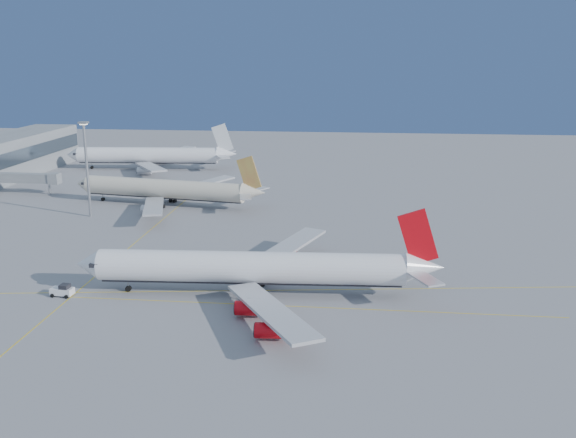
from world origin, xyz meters
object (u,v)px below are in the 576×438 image
at_px(light_mast, 86,161).
at_px(airliner_virgin, 259,268).
at_px(airliner_etihad, 167,189).
at_px(pushback_tug, 63,291).
at_px(airliner_third, 152,155).

bearing_deg(light_mast, airliner_virgin, -44.03).
xyz_separation_m(airliner_etihad, light_mast, (-17.72, -15.51, 10.66)).
distance_m(airliner_virgin, light_mast, 78.55).
distance_m(airliner_virgin, pushback_tug, 37.12).
xyz_separation_m(airliner_virgin, airliner_etihad, (-38.25, 69.62, -0.25)).
xyz_separation_m(airliner_virgin, airliner_third, (-62.25, 129.08, 0.31)).
relative_size(airliner_third, light_mast, 2.56).
bearing_deg(airliner_virgin, airliner_third, 112.81).
relative_size(airliner_virgin, light_mast, 2.64).
bearing_deg(airliner_etihad, airliner_third, 121.74).
bearing_deg(pushback_tug, airliner_virgin, 13.20).
xyz_separation_m(airliner_third, light_mast, (6.27, -74.97, 10.09)).
bearing_deg(pushback_tug, airliner_third, 106.36).
height_order(airliner_etihad, light_mast, light_mast).
relative_size(airliner_third, pushback_tug, 15.61).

